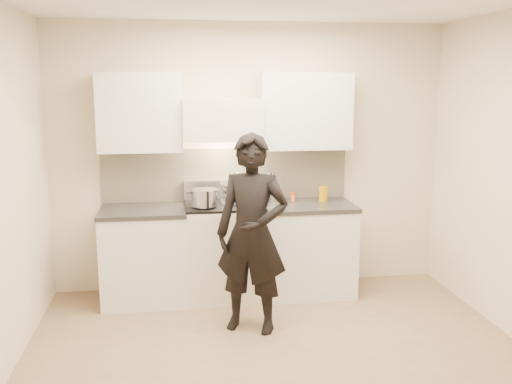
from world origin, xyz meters
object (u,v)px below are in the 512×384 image
Objects in this scene: stove at (225,250)px; counter_right at (306,248)px; wok at (240,188)px; person at (252,234)px; utensil_crock at (271,192)px.

counter_right is (0.83, 0.00, -0.01)m from stove.
person is at bearing -90.68° from wok.
wok is at bearing 167.55° from counter_right.
wok is at bearing 112.41° from person.
stove reaches higher than counter_right.
person is (-0.67, -0.81, 0.39)m from counter_right.
counter_right is at bearing -12.45° from wok.
utensil_crock is at bearing 94.66° from person.
wok is at bearing -169.01° from utensil_crock.
person is (0.16, -0.81, 0.38)m from stove.
wok is 0.98m from person.
wok is 0.34m from utensil_crock.
utensil_crock is at bearing 22.42° from stove.
wok reaches higher than utensil_crock.
utensil_crock reaches higher than counter_right.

